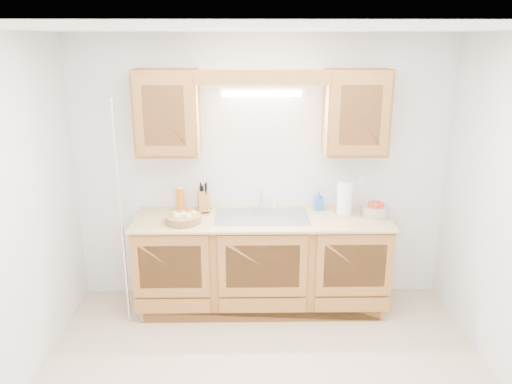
{
  "coord_description": "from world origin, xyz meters",
  "views": [
    {
      "loc": [
        -0.12,
        -3.05,
        2.44
      ],
      "look_at": [
        -0.06,
        0.85,
        1.25
      ],
      "focal_mm": 35.0,
      "sensor_mm": 36.0,
      "label": 1
    }
  ],
  "objects_px": {
    "knife_block": "(204,201)",
    "apple_bowl": "(375,209)",
    "fruit_basket": "(184,217)",
    "paper_towel": "(345,199)"
  },
  "relations": [
    {
      "from": "knife_block",
      "to": "apple_bowl",
      "type": "relative_size",
      "value": 0.92
    },
    {
      "from": "knife_block",
      "to": "paper_towel",
      "type": "relative_size",
      "value": 0.82
    },
    {
      "from": "knife_block",
      "to": "apple_bowl",
      "type": "height_order",
      "value": "knife_block"
    },
    {
      "from": "fruit_basket",
      "to": "paper_towel",
      "type": "height_order",
      "value": "paper_towel"
    },
    {
      "from": "fruit_basket",
      "to": "knife_block",
      "type": "relative_size",
      "value": 1.2
    },
    {
      "from": "knife_block",
      "to": "paper_towel",
      "type": "xyz_separation_m",
      "value": [
        1.3,
        -0.1,
        0.04
      ]
    },
    {
      "from": "fruit_basket",
      "to": "knife_block",
      "type": "height_order",
      "value": "knife_block"
    },
    {
      "from": "knife_block",
      "to": "fruit_basket",
      "type": "bearing_deg",
      "value": -129.11
    },
    {
      "from": "paper_towel",
      "to": "apple_bowl",
      "type": "distance_m",
      "value": 0.29
    },
    {
      "from": "fruit_basket",
      "to": "apple_bowl",
      "type": "distance_m",
      "value": 1.73
    }
  ]
}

